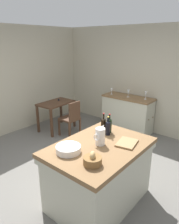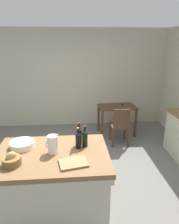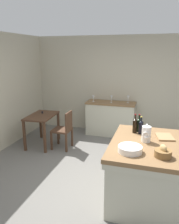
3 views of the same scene
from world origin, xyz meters
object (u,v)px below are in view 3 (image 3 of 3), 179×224
at_px(wash_bowl, 130,149).
at_px(wine_glass_far_left, 128,98).
at_px(side_cabinet, 111,118).
at_px(pitcher, 146,134).
at_px(wine_glass_middle, 93,97).
at_px(wine_glass_left, 111,98).
at_px(bread_basket, 163,153).
at_px(island_table, 145,168).
at_px(wooden_chair, 64,129).
at_px(cutting_board, 165,137).
at_px(wine_bottle_dark, 139,125).
at_px(wine_bottle_green, 141,127).
at_px(wine_bottle_amber, 135,125).
at_px(writing_desk, 42,120).

relative_size(wash_bowl, wine_glass_far_left, 1.66).
bearing_deg(wash_bowl, side_cabinet, 16.09).
height_order(pitcher, wine_glass_middle, pitcher).
bearing_deg(wine_glass_left, side_cabinet, 24.37).
height_order(bread_basket, wine_glass_left, wine_glass_left).
xyz_separation_m(island_table, wine_glass_far_left, (2.57, 0.59, 0.54)).
height_order(wooden_chair, bread_basket, bread_basket).
xyz_separation_m(cutting_board, wine_glass_middle, (2.19, 1.75, 0.09)).
bearing_deg(cutting_board, wine_glass_far_left, 20.26).
distance_m(wine_bottle_dark, wine_glass_middle, 2.44).
relative_size(bread_basket, wine_glass_left, 1.14).
xyz_separation_m(bread_basket, wine_bottle_green, (0.76, 0.33, 0.06)).
xyz_separation_m(island_table, wash_bowl, (-0.39, 0.19, 0.46)).
bearing_deg(wine_bottle_dark, wine_glass_far_left, 11.74).
bearing_deg(pitcher, wine_glass_middle, 31.33).
relative_size(wine_bottle_amber, wine_glass_left, 1.68).
relative_size(writing_desk, pitcher, 3.39).
relative_size(wooden_chair, wash_bowl, 2.81).
relative_size(pitcher, wine_glass_far_left, 1.46).
relative_size(island_table, wine_glass_left, 7.66).
distance_m(island_table, writing_desk, 2.81).
bearing_deg(side_cabinet, wine_bottle_amber, -159.12).
xyz_separation_m(wash_bowl, wine_glass_left, (2.88, 0.82, 0.08)).
bearing_deg(wine_glass_far_left, island_table, -167.01).
bearing_deg(wash_bowl, writing_desk, 52.03).
height_order(side_cabinet, wine_glass_middle, wine_glass_middle).
relative_size(wash_bowl, bread_basket, 1.48).
relative_size(cutting_board, wine_glass_left, 1.69).
distance_m(side_cabinet, pitcher, 2.76).
xyz_separation_m(side_cabinet, wine_glass_middle, (-0.06, 0.47, 0.56)).
xyz_separation_m(island_table, wine_bottle_dark, (0.43, 0.15, 0.54)).
distance_m(wooden_chair, wine_glass_left, 1.54).
distance_m(island_table, wine_glass_far_left, 2.69).
bearing_deg(wooden_chair, side_cabinet, -34.91).
bearing_deg(side_cabinet, wine_bottle_green, -157.09).
height_order(wash_bowl, bread_basket, bread_basket).
distance_m(wine_bottle_dark, wine_glass_far_left, 2.19).
relative_size(side_cabinet, wine_bottle_green, 4.57).
bearing_deg(wine_bottle_amber, cutting_board, -100.62).
bearing_deg(writing_desk, wine_glass_middle, -41.09).
distance_m(writing_desk, wine_glass_middle, 1.50).
bearing_deg(wooden_chair, writing_desk, 85.36).
distance_m(side_cabinet, bread_basket, 3.23).
bearing_deg(wine_glass_far_left, cutting_board, -159.74).
xyz_separation_m(writing_desk, wine_glass_far_left, (1.20, -1.86, 0.41)).
relative_size(side_cabinet, wooden_chair, 1.48).
bearing_deg(bread_basket, side_cabinet, 23.03).
bearing_deg(wash_bowl, wooden_chair, 44.33).
xyz_separation_m(writing_desk, pitcher, (-1.35, -2.44, 0.40)).
distance_m(wash_bowl, wine_glass_middle, 3.14).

